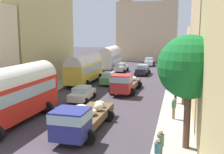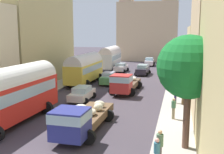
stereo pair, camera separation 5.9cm
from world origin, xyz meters
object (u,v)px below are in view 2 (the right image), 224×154
Objects in this scene: cargo_truck_0 at (81,118)px; car_1 at (149,62)px; parked_bus_1 at (85,67)px; cargo_truck_1 at (125,83)px; car_4 at (121,67)px; car_3 at (109,78)px; parked_bus_2 at (111,57)px; pedestrian_1 at (160,145)px; car_0 at (143,70)px; pedestrian_4 at (174,108)px; pedestrian_0 at (177,81)px; parked_bus_0 at (10,93)px; pedestrian_3 at (157,152)px; pedestrian_2 at (175,93)px; car_2 at (82,93)px.

cargo_truck_0 is 1.69× the size of car_1.
parked_bus_1 reaches higher than cargo_truck_1.
cargo_truck_0 is at bearing -83.19° from car_4.
car_3 is 1.18× the size of car_4.
pedestrian_1 is (11.21, -34.21, -1.19)m from parked_bus_2.
car_1 is at bearing 48.61° from parked_bus_2.
car_0 is 2.48× the size of pedestrian_4.
car_4 is at bearing 149.73° from car_0.
parked_bus_1 is 1.91× the size of car_1.
pedestrian_0 is at bearing 32.32° from cargo_truck_1.
parked_bus_2 is at bearing 90.42° from parked_bus_0.
pedestrian_3 is at bearing -97.68° from pedestrian_1.
parked_bus_0 reaches higher than pedestrian_2.
pedestrian_4 is (5.21, -21.77, 0.21)m from car_0.
car_1 is (0.31, 38.28, -0.33)m from cargo_truck_0.
pedestrian_3 is (8.64, -32.18, 0.24)m from car_4.
car_2 is at bearing -129.98° from cargo_truck_1.
cargo_truck_1 reaches higher than car_3.
parked_bus_0 is at bearing -116.97° from cargo_truck_1.
parked_bus_0 is 38.03m from car_1.
pedestrian_3 is (10.99, -20.65, -1.14)m from parked_bus_1.
car_2 is 11.78m from pedestrian_0.
car_2 is at bearing -88.97° from car_4.
car_3 is 2.47× the size of pedestrian_4.
pedestrian_3 is at bearing -94.28° from pedestrian_4.
parked_bus_2 is 9.49m from car_1.
car_2 is at bearing -175.40° from pedestrian_2.
pedestrian_3 is at bearing -69.53° from car_3.
pedestrian_4 is at bearing -69.03° from car_4.
parked_bus_0 reaches higher than pedestrian_3.
pedestrian_1 is at bearing -74.52° from car_4.
cargo_truck_1 is (0.39, 12.67, 0.06)m from cargo_truck_0.
pedestrian_3 is at bearing -55.81° from car_2.
cargo_truck_1 is 3.79× the size of pedestrian_1.
pedestrian_2 is (11.65, -7.74, -1.05)m from parked_bus_1.
cargo_truck_0 is at bearing -91.35° from car_0.
parked_bus_2 is 19.20m from pedestrian_0.
parked_bus_2 is 29.29m from pedestrian_4.
cargo_truck_1 is 6.56m from pedestrian_0.
parked_bus_0 reaches higher than pedestrian_0.
pedestrian_1 reaches higher than pedestrian_3.
pedestrian_4 is at bearing -47.35° from parked_bus_1.
pedestrian_4 is at bearing -57.04° from car_3.
pedestrian_1 is at bearing -71.86° from parked_bus_2.
car_3 is at bearing 136.00° from pedestrian_2.
car_0 is 4.66m from car_4.
parked_bus_2 is 31.82m from cargo_truck_0.
pedestrian_3 is at bearing -92.04° from pedestrian_0.
pedestrian_1 is 0.99× the size of pedestrian_2.
pedestrian_4 reaches higher than car_2.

